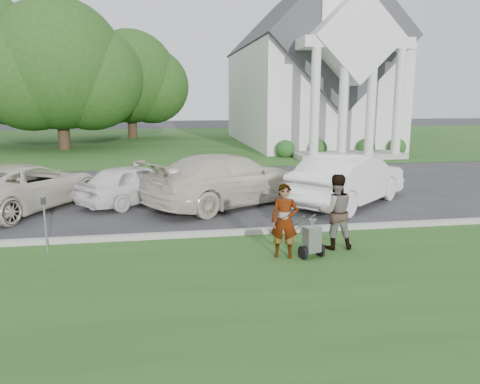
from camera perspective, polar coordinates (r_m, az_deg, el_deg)
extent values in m
plane|color=#333335|center=(11.37, -1.07, -6.14)|extent=(120.00, 120.00, 0.00)
cube|color=#23521C|center=(8.60, 1.93, -12.11)|extent=(80.00, 7.00, 0.01)
cube|color=#23521C|center=(37.91, -7.09, 6.22)|extent=(80.00, 30.00, 0.01)
cube|color=#9E9E93|center=(11.87, -1.46, -5.00)|extent=(80.00, 0.18, 0.15)
cube|color=white|center=(36.29, 7.62, 11.50)|extent=(9.00, 16.00, 7.00)
cube|color=#38383D|center=(36.46, 7.78, 17.01)|extent=(9.19, 17.00, 9.19)
cube|color=#9E9E93|center=(27.82, 12.98, 4.42)|extent=(6.20, 2.60, 0.30)
cylinder|color=white|center=(25.85, 9.12, 10.39)|extent=(0.50, 0.50, 6.00)
cylinder|color=white|center=(26.40, 12.47, 10.28)|extent=(0.50, 0.50, 6.00)
cylinder|color=white|center=(27.03, 15.67, 10.15)|extent=(0.50, 0.50, 6.00)
cylinder|color=white|center=(27.74, 18.71, 10.00)|extent=(0.50, 0.50, 6.00)
cube|color=white|center=(27.58, 13.75, 17.14)|extent=(6.20, 2.00, 0.60)
cube|color=white|center=(27.62, 13.78, 17.76)|extent=(5.09, 2.20, 5.09)
sphere|color=#1E4C19|center=(27.51, 5.51, 5.21)|extent=(1.10, 1.10, 1.10)
sphere|color=#1E4C19|center=(28.09, 9.47, 5.24)|extent=(1.10, 1.10, 1.10)
sphere|color=#1E4C19|center=(29.20, 15.08, 5.23)|extent=(1.10, 1.10, 1.10)
sphere|color=#1E4C19|center=(30.08, 18.56, 5.21)|extent=(1.10, 1.10, 1.10)
cylinder|color=#332316|center=(33.39, -20.74, 7.61)|extent=(0.76, 0.76, 3.20)
sphere|color=#234A16|center=(33.40, -21.23, 14.31)|extent=(8.40, 8.40, 8.40)
sphere|color=#234A16|center=(33.35, -17.76, 13.09)|extent=(6.89, 6.89, 6.89)
sphere|color=#234A16|center=(33.44, -24.14, 13.00)|extent=(7.22, 7.22, 7.22)
sphere|color=#234A16|center=(37.52, -26.21, 13.07)|extent=(7.54, 7.54, 7.54)
cylinder|color=#332316|center=(40.83, -13.01, 8.50)|extent=(0.76, 0.76, 3.00)
sphere|color=#234A16|center=(40.82, -13.24, 13.53)|extent=(7.60, 7.60, 7.60)
sphere|color=#234A16|center=(41.03, -10.73, 12.56)|extent=(6.23, 6.23, 6.23)
sphere|color=#234A16|center=(40.62, -15.42, 12.63)|extent=(6.54, 6.54, 6.54)
cylinder|color=black|center=(10.25, 7.68, -7.36)|extent=(0.15, 0.31, 0.30)
cylinder|color=black|center=(10.48, 9.73, -6.99)|extent=(0.15, 0.31, 0.30)
cylinder|color=#2D2D33|center=(10.36, 8.71, -7.17)|extent=(0.49, 0.17, 0.04)
cube|color=#95989D|center=(10.28, 8.76, -5.71)|extent=(0.39, 0.35, 0.55)
cone|color=#95989D|center=(10.18, 8.82, -3.73)|extent=(0.21, 0.21, 0.16)
cylinder|color=#2D2D33|center=(10.16, 8.84, -3.30)|extent=(0.04, 0.04, 0.06)
cylinder|color=#95989D|center=(10.52, 6.69, -3.83)|extent=(0.23, 0.72, 0.53)
cylinder|color=#95989D|center=(10.67, 7.98, -3.65)|extent=(0.23, 0.72, 0.53)
cylinder|color=#95989D|center=(10.83, 6.35, -1.99)|extent=(0.32, 0.11, 0.03)
imported|color=#999999|center=(10.15, 5.44, -3.62)|extent=(0.68, 0.55, 1.61)
imported|color=#999999|center=(10.90, 11.54, -2.42)|extent=(0.90, 0.73, 1.73)
cylinder|color=#95989D|center=(11.30, -22.61, -4.16)|extent=(0.04, 0.04, 1.13)
cube|color=#2D2D33|center=(11.16, -22.86, -0.99)|extent=(0.09, 0.07, 0.17)
cylinder|color=#95989D|center=(11.14, -22.90, -0.56)|extent=(0.08, 0.08, 0.03)
imported|color=beige|center=(16.00, -24.64, 0.64)|extent=(4.56, 5.69, 1.44)
imported|color=white|center=(15.71, -12.68, 1.02)|extent=(3.97, 3.73, 1.33)
imported|color=beige|center=(15.10, -1.41, 1.53)|extent=(6.10, 4.97, 1.66)
imported|color=white|center=(15.55, 13.15, 1.56)|extent=(4.99, 4.70, 1.68)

